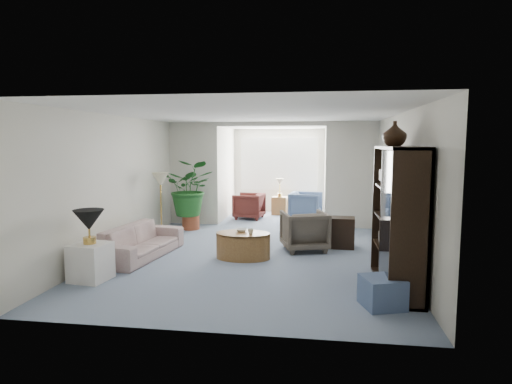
% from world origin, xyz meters
% --- Properties ---
extents(floor, '(6.00, 6.00, 0.00)m').
position_xyz_m(floor, '(0.00, 0.00, 0.00)').
color(floor, '#8698B1').
rests_on(floor, ground).
extents(sunroom_floor, '(2.60, 2.60, 0.00)m').
position_xyz_m(sunroom_floor, '(0.00, 4.10, 0.00)').
color(sunroom_floor, '#8698B1').
rests_on(sunroom_floor, ground).
extents(back_pier_left, '(1.20, 0.12, 2.50)m').
position_xyz_m(back_pier_left, '(-1.90, 3.00, 1.25)').
color(back_pier_left, silver).
rests_on(back_pier_left, ground).
extents(back_pier_right, '(1.20, 0.12, 2.50)m').
position_xyz_m(back_pier_right, '(1.90, 3.00, 1.25)').
color(back_pier_right, silver).
rests_on(back_pier_right, ground).
extents(back_header, '(2.60, 0.12, 0.10)m').
position_xyz_m(back_header, '(0.00, 3.00, 2.45)').
color(back_header, silver).
rests_on(back_header, back_pier_left).
extents(window_pane, '(2.20, 0.02, 1.50)m').
position_xyz_m(window_pane, '(0.00, 5.18, 1.40)').
color(window_pane, white).
extents(window_blinds, '(2.20, 0.02, 1.50)m').
position_xyz_m(window_blinds, '(0.00, 5.15, 1.40)').
color(window_blinds, white).
extents(framed_picture, '(0.04, 0.50, 0.40)m').
position_xyz_m(framed_picture, '(2.46, -0.10, 1.70)').
color(framed_picture, '#B0A88D').
extents(sofa, '(0.99, 2.00, 0.56)m').
position_xyz_m(sofa, '(-1.94, -0.17, 0.28)').
color(sofa, '#C1B3A3').
rests_on(sofa, ground).
extents(end_table, '(0.56, 0.56, 0.55)m').
position_xyz_m(end_table, '(-2.14, -1.52, 0.27)').
color(end_table, white).
rests_on(end_table, ground).
extents(table_lamp, '(0.44, 0.44, 0.30)m').
position_xyz_m(table_lamp, '(-2.14, -1.52, 0.90)').
color(table_lamp, black).
rests_on(table_lamp, end_table).
extents(floor_lamp, '(0.36, 0.36, 0.28)m').
position_xyz_m(floor_lamp, '(-2.12, 1.32, 1.25)').
color(floor_lamp, beige).
rests_on(floor_lamp, ground).
extents(coffee_table, '(1.05, 1.05, 0.45)m').
position_xyz_m(coffee_table, '(-0.14, 0.01, 0.23)').
color(coffee_table, olive).
rests_on(coffee_table, ground).
extents(coffee_bowl, '(0.22, 0.22, 0.05)m').
position_xyz_m(coffee_bowl, '(-0.19, 0.11, 0.47)').
color(coffee_bowl, white).
rests_on(coffee_bowl, coffee_table).
extents(coffee_cup, '(0.11, 0.11, 0.09)m').
position_xyz_m(coffee_cup, '(0.01, -0.09, 0.50)').
color(coffee_cup, beige).
rests_on(coffee_cup, coffee_table).
extents(wingback_chair, '(0.99, 1.01, 0.74)m').
position_xyz_m(wingback_chair, '(0.89, 0.74, 0.37)').
color(wingback_chair, '#5C5449').
rests_on(wingback_chair, ground).
extents(side_table_dark, '(0.51, 0.42, 0.59)m').
position_xyz_m(side_table_dark, '(1.59, 1.04, 0.29)').
color(side_table_dark, black).
rests_on(side_table_dark, ground).
extents(entertainment_cabinet, '(0.47, 1.76, 1.96)m').
position_xyz_m(entertainment_cabinet, '(2.23, -1.21, 0.98)').
color(entertainment_cabinet, black).
rests_on(entertainment_cabinet, ground).
extents(cabinet_urn, '(0.35, 0.35, 0.36)m').
position_xyz_m(cabinet_urn, '(2.23, -0.71, 2.14)').
color(cabinet_urn, black).
rests_on(cabinet_urn, entertainment_cabinet).
extents(ottoman, '(0.58, 0.58, 0.37)m').
position_xyz_m(ottoman, '(1.94, -1.98, 0.19)').
color(ottoman, slate).
rests_on(ottoman, ground).
extents(plant_pot, '(0.40, 0.40, 0.32)m').
position_xyz_m(plant_pot, '(-1.79, 2.35, 0.16)').
color(plant_pot, brown).
rests_on(plant_pot, ground).
extents(house_plant, '(1.17, 1.01, 1.30)m').
position_xyz_m(house_plant, '(-1.79, 2.35, 0.97)').
color(house_plant, '#1E5A21').
rests_on(house_plant, plant_pot).
extents(sunroom_chair_blue, '(0.90, 0.88, 0.73)m').
position_xyz_m(sunroom_chair_blue, '(0.82, 3.95, 0.37)').
color(sunroom_chair_blue, slate).
rests_on(sunroom_chair_blue, ground).
extents(sunroom_chair_maroon, '(0.83, 0.81, 0.68)m').
position_xyz_m(sunroom_chair_maroon, '(-0.68, 3.95, 0.34)').
color(sunroom_chair_maroon, '#55211D').
rests_on(sunroom_chair_maroon, ground).
extents(sunroom_table, '(0.45, 0.37, 0.50)m').
position_xyz_m(sunroom_table, '(0.07, 4.70, 0.25)').
color(sunroom_table, olive).
rests_on(sunroom_table, ground).
extents(shelf_clutter, '(0.30, 0.87, 1.06)m').
position_xyz_m(shelf_clutter, '(2.18, -1.07, 1.09)').
color(shelf_clutter, '#363331').
rests_on(shelf_clutter, entertainment_cabinet).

